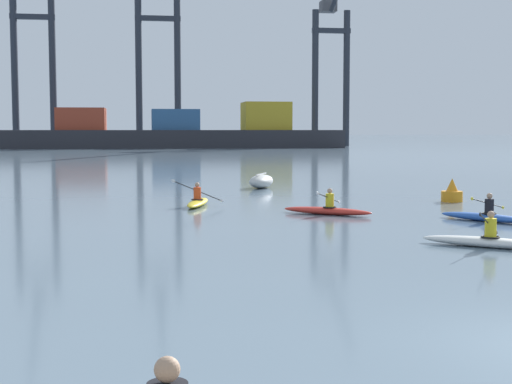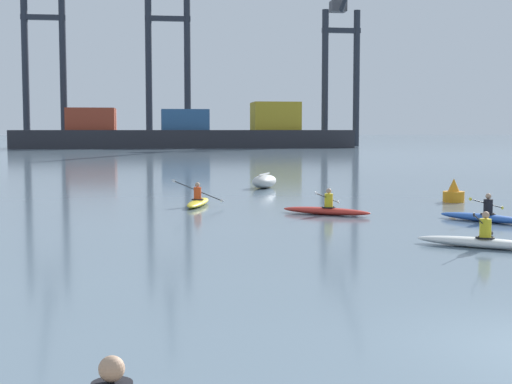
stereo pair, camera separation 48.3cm
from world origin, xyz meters
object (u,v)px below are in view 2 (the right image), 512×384
Objects in this scene: gantry_crane_east_mid at (342,52)px; kayak_white at (482,241)px; gantry_crane_west_mid at (168,45)px; kayak_red at (326,210)px; gantry_crane_west at (43,41)px; capsized_dinghy at (264,181)px; container_barge at (187,133)px; kayak_blue at (485,217)px; channel_buoy at (454,194)px; kayak_yellow at (198,202)px.

gantry_crane_east_mid is 11.13× the size of kayak_white.
kayak_red is (3.64, -110.04, -17.91)m from gantry_crane_west_mid.
gantry_crane_west_mid is at bearing 3.59° from gantry_crane_west.
capsized_dinghy is (-28.08, -95.12, -16.72)m from gantry_crane_east_mid.
kayak_blue is (5.59, -100.91, -2.25)m from container_barge.
gantry_crane_east_mid is 113.97m from kayak_blue.
channel_buoy is (31.53, -104.80, -17.94)m from gantry_crane_west.
kayak_yellow is at bearing 144.85° from kayak_blue.
gantry_crane_east_mid is at bearing 73.55° from capsized_dinghy.
kayak_yellow is (20.71, -104.97, -18.13)m from gantry_crane_west.
kayak_red is at bearing -87.99° from capsized_dinghy.
gantry_crane_west_mid is 1.04× the size of gantry_crane_east_mid.
kayak_blue is at bearing -86.83° from container_barge.
kayak_yellow is (-3.60, -94.44, -2.25)m from container_barge.
kayak_white is at bearing -102.37° from gantry_crane_east_mid.
channel_buoy is (7.22, -94.27, -2.07)m from container_barge.
gantry_crane_west_mid is 35.15× the size of channel_buoy.
container_barge is 1.62× the size of gantry_crane_east_mid.
container_barge is at bearing -23.43° from gantry_crane_west.
capsized_dinghy is at bearing 97.61° from kayak_white.
kayak_red is at bearing -89.52° from container_barge.
gantry_crane_east_mid is at bearing 77.63° from kayak_white.
gantry_crane_east_mid is at bearing -1.16° from gantry_crane_west.
gantry_crane_west is at bearing 156.57° from container_barge.
gantry_crane_west is 1.16× the size of gantry_crane_east_mid.
kayak_yellow is (-3.97, -8.78, -0.18)m from capsized_dinghy.
gantry_crane_west is 121.17m from kayak_white.
gantry_crane_west_mid is 119.47m from kayak_white.
kayak_yellow is at bearing -114.35° from capsized_dinghy.
container_barge reaches higher than channel_buoy.
channel_buoy is at bearing 31.28° from kayak_red.
kayak_red is (0.82, -98.16, -2.25)m from container_barge.
gantry_crane_east_mid reaches higher than container_barge.
kayak_yellow reaches higher than kayak_blue.
gantry_crane_west is 13.98× the size of capsized_dinghy.
kayak_blue is (4.78, -2.75, 0.00)m from kayak_red.
kayak_white is 0.98× the size of kayak_blue.
gantry_crane_east_mid is at bearing 18.39° from container_barge.
kayak_red is (-6.40, -3.89, -0.19)m from channel_buoy.
gantry_crane_east_mid is at bearing 78.43° from channel_buoy.
container_barge is 19.85m from gantry_crane_west_mid.
gantry_crane_east_mid is 112.39m from kayak_red.
gantry_crane_west_mid is (21.48, 1.35, -0.22)m from gantry_crane_west.
kayak_yellow is at bearing -90.42° from gantry_crane_west_mid.
kayak_yellow is at bearing -179.09° from channel_buoy.
gantry_crane_west_mid is 114.51m from kayak_blue.
gantry_crane_west is at bearing 104.39° from capsized_dinghy.
gantry_crane_west_mid is 10.21× the size of kayak_yellow.
kayak_white is (-25.35, -115.56, -16.90)m from gantry_crane_east_mid.
gantry_crane_east_mid is 10.98× the size of kayak_red.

